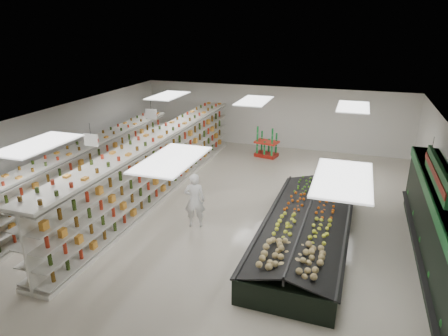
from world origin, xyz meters
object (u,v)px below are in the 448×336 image
(gondola_center, at_px, (159,167))
(shopper_background, at_px, (193,140))
(soda_endcap, at_px, (267,143))
(produce_island, at_px, (306,229))
(shopper_main, at_px, (195,200))
(gondola_left, at_px, (91,170))

(gondola_center, bearing_deg, shopper_background, 95.32)
(soda_endcap, height_order, shopper_background, shopper_background)
(produce_island, height_order, shopper_background, shopper_background)
(soda_endcap, height_order, shopper_main, shopper_main)
(gondola_left, bearing_deg, gondola_center, 16.42)
(gondola_center, xyz_separation_m, produce_island, (5.91, -2.02, -0.60))
(shopper_main, relative_size, shopper_background, 1.01)
(gondola_center, distance_m, shopper_background, 4.37)
(gondola_center, bearing_deg, shopper_main, -41.55)
(produce_island, distance_m, soda_endcap, 8.23)
(soda_endcap, relative_size, shopper_background, 0.77)
(shopper_background, bearing_deg, produce_island, -119.03)
(gondola_center, relative_size, soda_endcap, 9.64)
(gondola_left, relative_size, shopper_background, 6.39)
(gondola_left, distance_m, soda_endcap, 8.47)
(soda_endcap, xyz_separation_m, shopper_background, (-3.36, -1.32, 0.23))
(gondola_left, height_order, produce_island, gondola_left)
(gondola_left, bearing_deg, soda_endcap, 48.57)
(shopper_main, bearing_deg, gondola_left, -30.86)
(gondola_left, xyz_separation_m, shopper_background, (2.11, 5.14, -0.01))
(gondola_left, xyz_separation_m, gondola_center, (2.50, 0.79, 0.15))
(gondola_center, distance_m, soda_endcap, 6.41)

